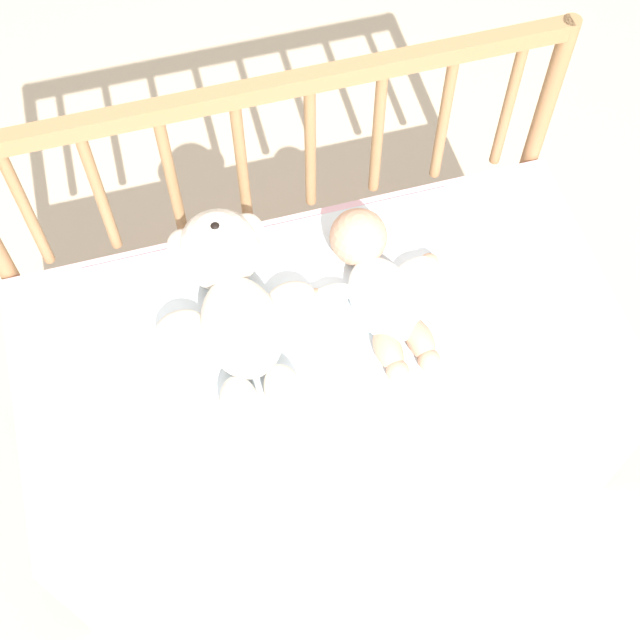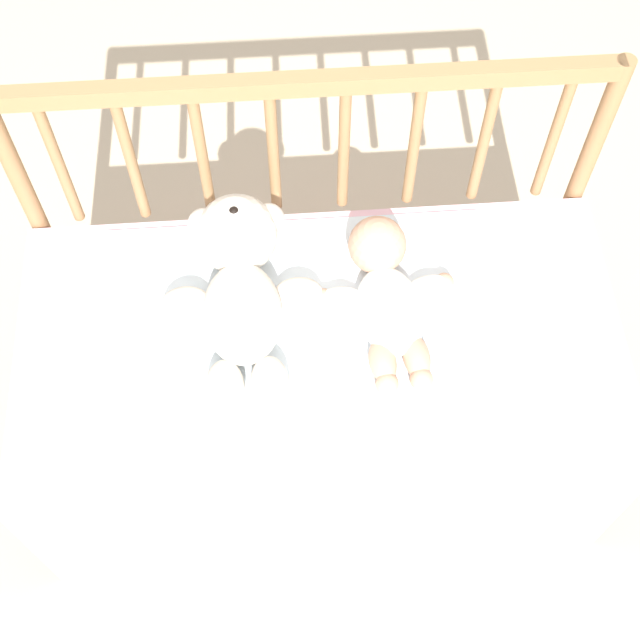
# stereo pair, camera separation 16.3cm
# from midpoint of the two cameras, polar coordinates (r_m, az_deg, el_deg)

# --- Properties ---
(ground_plane) EXTENTS (12.00, 12.00, 0.00)m
(ground_plane) POSITION_cam_midpoint_polar(r_m,az_deg,el_deg) (2.09, -2.16, -7.45)
(ground_plane) COLOR #C6B293
(crib_mattress) EXTENTS (1.15, 0.60, 0.45)m
(crib_mattress) POSITION_cam_midpoint_polar(r_m,az_deg,el_deg) (1.88, -2.39, -4.83)
(crib_mattress) COLOR #EDB7C6
(crib_mattress) RESTS_ON ground_plane
(crib_rail) EXTENTS (1.15, 0.04, 0.82)m
(crib_rail) POSITION_cam_midpoint_polar(r_m,az_deg,el_deg) (1.76, -5.44, 9.22)
(crib_rail) COLOR #997047
(crib_rail) RESTS_ON ground_plane
(blanket) EXTENTS (0.77, 0.52, 0.01)m
(blanket) POSITION_cam_midpoint_polar(r_m,az_deg,el_deg) (1.69, -3.92, -1.16)
(blanket) COLOR white
(blanket) RESTS_ON crib_mattress
(teddy_bear) EXTENTS (0.31, 0.43, 0.16)m
(teddy_bear) POSITION_cam_midpoint_polar(r_m,az_deg,el_deg) (1.67, -8.42, 1.32)
(teddy_bear) COLOR silver
(teddy_bear) RESTS_ON crib_mattress
(baby) EXTENTS (0.27, 0.36, 0.11)m
(baby) POSITION_cam_midpoint_polar(r_m,az_deg,el_deg) (1.70, 0.95, 2.18)
(baby) COLOR white
(baby) RESTS_ON crib_mattress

